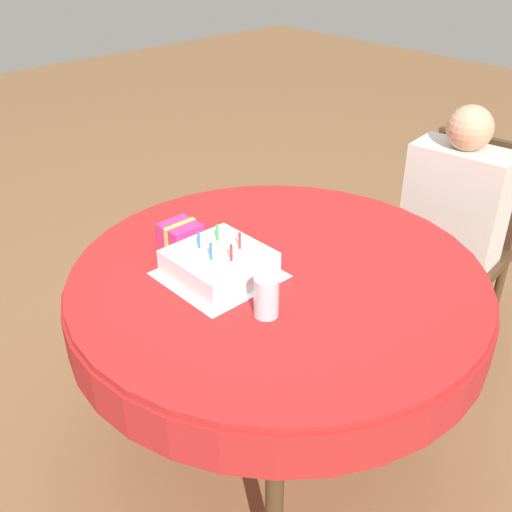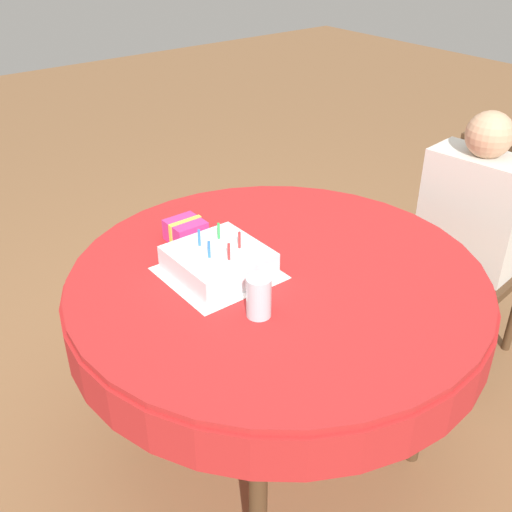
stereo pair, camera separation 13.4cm
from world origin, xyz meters
The scene contains 8 objects.
ground_plane centered at (0.00, 0.00, 0.00)m, with size 12.00×12.00×0.00m, color #8C603D.
dining_table centered at (0.00, 0.00, 0.66)m, with size 1.28×1.28×0.74m.
chair centered at (0.04, 1.01, 0.48)m, with size 0.48×0.48×0.89m.
person centered at (0.05, 0.92, 0.64)m, with size 0.40×0.32×1.07m.
napkin centered at (-0.10, -0.15, 0.74)m, with size 0.31×0.31×0.00m.
birthday_cake centered at (-0.10, -0.15, 0.78)m, with size 0.26×0.26×0.13m.
drinking_glass centered at (0.14, -0.18, 0.80)m, with size 0.07×0.07×0.12m.
gift_box centered at (-0.34, -0.11, 0.78)m, with size 0.11×0.12×0.08m.
Camera 1 is at (1.07, -1.09, 1.71)m, focal length 42.00 mm.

